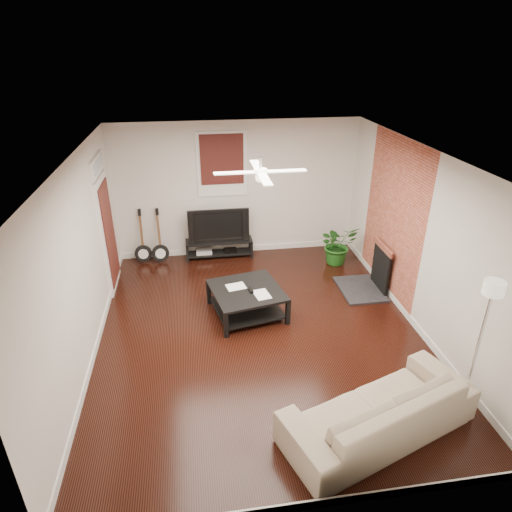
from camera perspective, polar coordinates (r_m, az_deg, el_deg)
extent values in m
cube|color=black|center=(7.12, 0.48, -9.75)|extent=(5.00, 6.00, 0.01)
cube|color=white|center=(5.92, 0.59, 12.71)|extent=(5.00, 6.00, 0.01)
cube|color=silver|center=(9.17, -2.44, 8.55)|extent=(5.00, 0.01, 2.80)
cube|color=silver|center=(3.98, 7.67, -18.55)|extent=(5.00, 0.01, 2.80)
cube|color=silver|center=(6.53, -21.69, -1.01)|extent=(0.01, 6.00, 2.80)
cube|color=silver|center=(7.20, 20.61, 1.70)|extent=(0.01, 6.00, 2.80)
cube|color=#A94E36|center=(8.00, 17.30, 4.66)|extent=(0.02, 2.20, 2.80)
cube|color=black|center=(8.27, 14.63, -1.46)|extent=(0.80, 1.10, 0.92)
cube|color=black|center=(8.96, -4.43, 11.74)|extent=(1.00, 0.06, 1.30)
cube|color=white|center=(8.28, -18.75, 4.05)|extent=(0.08, 1.00, 2.50)
cube|color=black|center=(9.37, -4.77, 0.97)|extent=(1.40, 0.37, 0.39)
imported|color=black|center=(9.17, -4.91, 4.17)|extent=(1.25, 0.16, 0.72)
cube|color=black|center=(7.43, -1.20, -5.88)|extent=(1.32, 1.32, 0.47)
imported|color=tan|center=(5.58, 15.64, -18.56)|extent=(2.50, 1.64, 0.68)
imported|color=#1D5819|center=(9.15, 10.53, 1.49)|extent=(0.87, 0.79, 0.84)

